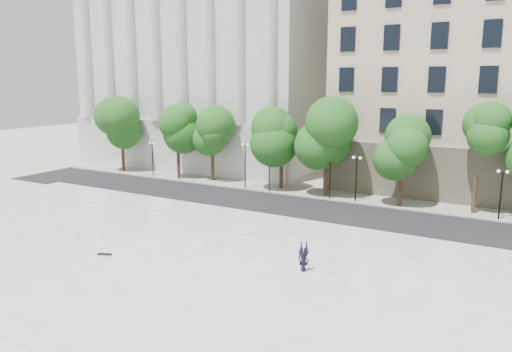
{
  "coord_description": "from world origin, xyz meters",
  "views": [
    {
      "loc": [
        20.1,
        -19.0,
        10.78
      ],
      "look_at": [
        3.47,
        10.0,
        4.24
      ],
      "focal_mm": 35.0,
      "sensor_mm": 36.0,
      "label": 1
    }
  ],
  "objects_px": {
    "traffic_light_east": "(330,159)",
    "person_lying": "(303,267)",
    "skateboard": "(104,254)",
    "traffic_light_west": "(269,154)"
  },
  "relations": [
    {
      "from": "traffic_light_east",
      "to": "person_lying",
      "type": "relative_size",
      "value": 2.58
    },
    {
      "from": "traffic_light_west",
      "to": "person_lying",
      "type": "relative_size",
      "value": 2.58
    },
    {
      "from": "person_lying",
      "to": "skateboard",
      "type": "relative_size",
      "value": 1.95
    },
    {
      "from": "traffic_light_west",
      "to": "person_lying",
      "type": "bearing_deg",
      "value": -56.57
    },
    {
      "from": "person_lying",
      "to": "traffic_light_west",
      "type": "bearing_deg",
      "value": 88.38
    },
    {
      "from": "traffic_light_east",
      "to": "skateboard",
      "type": "bearing_deg",
      "value": -105.44
    },
    {
      "from": "person_lying",
      "to": "skateboard",
      "type": "xyz_separation_m",
      "value": [
        -11.38,
        -3.56,
        -0.18
      ]
    },
    {
      "from": "traffic_light_west",
      "to": "skateboard",
      "type": "bearing_deg",
      "value": -89.17
    },
    {
      "from": "traffic_light_east",
      "to": "skateboard",
      "type": "xyz_separation_m",
      "value": [
        -5.87,
        -21.27,
        -3.28
      ]
    },
    {
      "from": "traffic_light_east",
      "to": "person_lying",
      "type": "bearing_deg",
      "value": -72.72
    }
  ]
}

